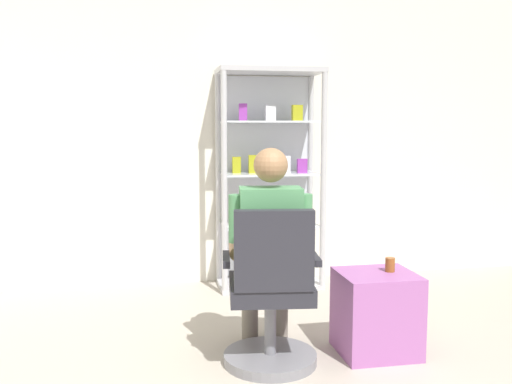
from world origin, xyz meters
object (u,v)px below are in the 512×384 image
display_cabinet_main (268,177)px  tea_glass (390,265)px  storage_crate (376,313)px  seated_shopkeeper (269,243)px  office_chair (271,302)px

display_cabinet_main → tea_glass: bearing=-75.1°
tea_glass → storage_crate: bearing=-169.3°
seated_shopkeeper → tea_glass: size_ratio=14.60×
office_chair → seated_shopkeeper: 0.36m
storage_crate → tea_glass: size_ratio=5.79×
storage_crate → tea_glass: bearing=10.7°
display_cabinet_main → storage_crate: (0.34, -1.64, -0.71)m
display_cabinet_main → office_chair: (-0.35, -1.73, -0.57)m
tea_glass → seated_shopkeeper: bearing=175.5°
office_chair → tea_glass: size_ratio=10.87×
storage_crate → office_chair: bearing=-173.0°
office_chair → storage_crate: office_chair is taller
office_chair → tea_glass: 0.80m
display_cabinet_main → tea_glass: size_ratio=21.51×
office_chair → tea_glass: (0.78, 0.10, 0.16)m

